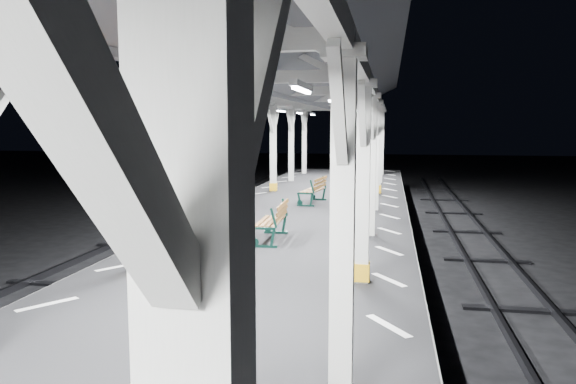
# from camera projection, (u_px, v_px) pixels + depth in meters

# --- Properties ---
(ground) EXTENTS (120.00, 120.00, 0.00)m
(ground) POSITION_uv_depth(u_px,v_px,m) (210.00, 384.00, 7.86)
(ground) COLOR black
(ground) RESTS_ON ground
(platform) EXTENTS (6.00, 50.00, 1.00)m
(platform) POSITION_uv_depth(u_px,v_px,m) (209.00, 349.00, 7.80)
(platform) COLOR black
(platform) RESTS_ON ground
(hazard_stripes_left) EXTENTS (1.00, 48.00, 0.01)m
(hazard_stripes_left) POSITION_uv_depth(u_px,v_px,m) (47.00, 304.00, 8.17)
(hazard_stripes_left) COLOR silver
(hazard_stripes_left) RESTS_ON platform
(hazard_stripes_right) EXTENTS (1.00, 48.00, 0.01)m
(hazard_stripes_right) POSITION_uv_depth(u_px,v_px,m) (388.00, 326.00, 7.31)
(hazard_stripes_right) COLOR silver
(hazard_stripes_right) RESTS_ON platform
(canopy) EXTENTS (5.40, 49.00, 4.65)m
(canopy) POSITION_uv_depth(u_px,v_px,m) (203.00, 51.00, 7.29)
(canopy) COLOR silver
(canopy) RESTS_ON platform
(bench_near) EXTENTS (0.98, 1.91, 0.99)m
(bench_near) POSITION_uv_depth(u_px,v_px,m) (177.00, 380.00, 4.62)
(bench_near) COLOR #0C2C25
(bench_near) RESTS_ON platform
(bench_mid) EXTENTS (0.65, 1.62, 0.87)m
(bench_mid) POSITION_uv_depth(u_px,v_px,m) (274.00, 220.00, 12.60)
(bench_mid) COLOR #0C2C25
(bench_mid) RESTS_ON platform
(bench_far) EXTENTS (0.81, 1.66, 0.86)m
(bench_far) POSITION_uv_depth(u_px,v_px,m) (315.00, 189.00, 18.48)
(bench_far) COLOR #0C2C25
(bench_far) RESTS_ON platform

